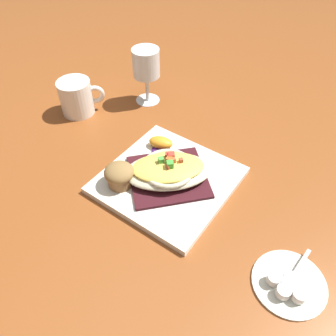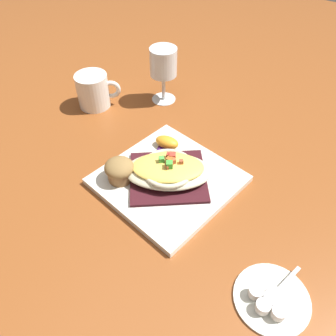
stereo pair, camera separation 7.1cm
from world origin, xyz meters
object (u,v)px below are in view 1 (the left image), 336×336
object	(u,v)px
orange_garnish	(161,144)
creamer_cup_0	(274,279)
muffin	(119,175)
stemmed_glass	(146,66)
coffee_mug	(77,98)
square_plate	(168,180)
creamer_saucer	(289,283)
creamer_cup_2	(299,295)
spoon	(292,278)
creamer_cup_1	(283,292)
gratin_dish	(168,169)

from	to	relation	value
orange_garnish	creamer_cup_0	bearing A→B (deg)	142.49
muffin	stemmed_glass	distance (m)	0.34
orange_garnish	coffee_mug	xyz separation A→B (m)	(0.27, -0.07, 0.02)
muffin	stemmed_glass	xyz separation A→B (m)	(0.08, -0.32, 0.06)
muffin	creamer_cup_0	bearing A→B (deg)	164.21
square_plate	stemmed_glass	bearing A→B (deg)	-57.61
stemmed_glass	creamer_saucer	world-z (taller)	stemmed_glass
creamer_cup_0	creamer_cup_2	distance (m)	0.04
coffee_mug	spoon	size ratio (longest dim) A/B	1.16
orange_garnish	spoon	distance (m)	0.40
creamer_cup_0	creamer_cup_2	xyz separation A→B (m)	(-0.04, 0.01, 0.00)
creamer_saucer	creamer_cup_2	bearing A→B (deg)	123.55
stemmed_glass	creamer_cup_0	xyz separation A→B (m)	(-0.42, 0.42, -0.09)
stemmed_glass	creamer_cup_1	xyz separation A→B (m)	(-0.44, 0.44, -0.09)
orange_garnish	coffee_mug	world-z (taller)	coffee_mug
square_plate	muffin	world-z (taller)	muffin
square_plate	creamer_cup_0	distance (m)	0.29
spoon	creamer_cup_1	xyz separation A→B (m)	(0.01, 0.03, 0.00)
muffin	stemmed_glass	bearing A→B (deg)	-75.40
creamer_cup_0	creamer_cup_1	distance (m)	0.02
muffin	creamer_cup_2	size ratio (longest dim) A/B	2.59
gratin_dish	spoon	bearing A→B (deg)	154.12
gratin_dish	creamer_cup_0	distance (m)	0.29
creamer_saucer	coffee_mug	bearing A→B (deg)	-25.85
gratin_dish	creamer_saucer	distance (m)	0.31
coffee_mug	stemmed_glass	size ratio (longest dim) A/B	0.72
coffee_mug	stemmed_glass	world-z (taller)	stemmed_glass
square_plate	creamer_saucer	bearing A→B (deg)	153.44
creamer_cup_0	stemmed_glass	bearing A→B (deg)	-44.72
creamer_cup_1	spoon	bearing A→B (deg)	-108.02
muffin	coffee_mug	distance (m)	0.31
gratin_dish	creamer_cup_0	bearing A→B (deg)	149.35
gratin_dish	creamer_cup_2	world-z (taller)	gratin_dish
square_plate	creamer_cup_0	xyz separation A→B (m)	(-0.25, 0.15, 0.01)
orange_garnish	creamer_cup_2	world-z (taller)	orange_garnish
stemmed_glass	creamer_cup_1	size ratio (longest dim) A/B	6.35
gratin_dish	creamer_cup_2	bearing A→B (deg)	151.01
spoon	creamer_cup_0	world-z (taller)	creamer_cup_0
orange_garnish	creamer_cup_0	xyz separation A→B (m)	(-0.31, 0.23, -0.01)
creamer_cup_1	creamer_cup_2	bearing A→B (deg)	-172.23
gratin_dish	orange_garnish	size ratio (longest dim) A/B	3.59
creamer_cup_2	stemmed_glass	bearing A→B (deg)	-42.92
creamer_saucer	spoon	xyz separation A→B (m)	(-0.00, -0.00, 0.01)
orange_garnish	creamer_saucer	size ratio (longest dim) A/B	0.47
muffin	stemmed_glass	size ratio (longest dim) A/B	0.41
coffee_mug	creamer_cup_2	bearing A→B (deg)	152.95
muffin	creamer_cup_2	xyz separation A→B (m)	(-0.38, 0.11, -0.02)
muffin	coffee_mug	xyz separation A→B (m)	(0.23, -0.20, 0.00)
creamer_saucer	spoon	bearing A→B (deg)	-108.02
gratin_dish	muffin	world-z (taller)	gratin_dish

